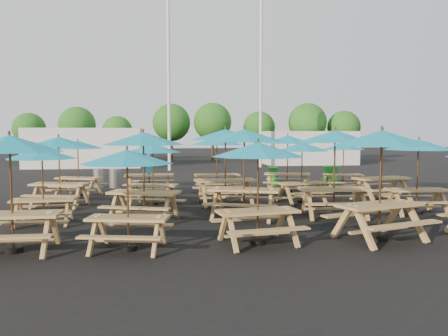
{
  "coord_description": "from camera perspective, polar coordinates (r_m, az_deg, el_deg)",
  "views": [
    {
      "loc": [
        -2.09,
        -14.73,
        2.37
      ],
      "look_at": [
        0.0,
        1.5,
        1.1
      ],
      "focal_mm": 35.0,
      "sensor_mm": 36.0,
      "label": 1
    }
  ],
  "objects": [
    {
      "name": "event_tent_1",
      "position": [
        35.53,
        10.87,
        2.63
      ],
      "size": [
        7.0,
        4.0,
        2.6
      ],
      "primitive_type": "cube",
      "color": "silver",
      "rests_on": "ground"
    },
    {
      "name": "tree_0",
      "position": [
        41.74,
        -24.1,
        4.68
      ],
      "size": [
        2.8,
        2.8,
        4.24
      ],
      "color": "#382314",
      "rests_on": "ground"
    },
    {
      "name": "mast_0",
      "position": [
        28.96,
        -7.24,
        11.6
      ],
      "size": [
        0.2,
        0.2,
        12.0
      ],
      "primitive_type": "cylinder",
      "color": "silver",
      "rests_on": "ground"
    },
    {
      "name": "picnic_unit_11",
      "position": [
        17.44,
        -0.93,
        3.15
      ],
      "size": [
        2.06,
        2.06,
        2.29
      ],
      "rotation": [
        0.0,
        0.0,
        0.0
      ],
      "color": "#AB834C",
      "rests_on": "ground"
    },
    {
      "name": "picnic_unit_0",
      "position": [
        9.6,
        -26.19,
        2.1
      ],
      "size": [
        2.13,
        2.13,
        2.38
      ],
      "rotation": [
        0.0,
        0.0,
        0.0
      ],
      "color": "#AB834C",
      "rests_on": "ground"
    },
    {
      "name": "picnic_unit_15",
      "position": [
        17.91,
        8.32,
        3.3
      ],
      "size": [
        2.67,
        2.67,
        2.35
      ],
      "rotation": [
        0.0,
        0.0,
        -0.33
      ],
      "color": "#AB834C",
      "rests_on": "ground"
    },
    {
      "name": "tree_3",
      "position": [
        39.47,
        -6.87,
        5.91
      ],
      "size": [
        3.36,
        3.36,
        5.09
      ],
      "color": "#382314",
      "rests_on": "ground"
    },
    {
      "name": "mast_1",
      "position": [
        31.64,
        4.83,
        11.01
      ],
      "size": [
        0.2,
        0.2,
        12.0
      ],
      "primitive_type": "cylinder",
      "color": "silver",
      "rests_on": "ground"
    },
    {
      "name": "picnic_unit_14",
      "position": [
        15.26,
        10.16,
        2.32
      ],
      "size": [
        2.25,
        2.25,
        2.11
      ],
      "rotation": [
        0.0,
        0.0,
        0.21
      ],
      "color": "#AB834C",
      "rests_on": "ground"
    },
    {
      "name": "picnic_unit_6",
      "position": [
        14.72,
        -9.3,
        2.13
      ],
      "size": [
        2.27,
        2.27,
        2.07
      ],
      "rotation": [
        0.0,
        0.0,
        -0.26
      ],
      "color": "#AB834C",
      "rests_on": "ground"
    },
    {
      "name": "picnic_unit_1",
      "position": [
        12.31,
        -22.68,
        1.25
      ],
      "size": [
        1.94,
        1.94,
        2.03
      ],
      "rotation": [
        0.0,
        0.0,
        0.06
      ],
      "color": "#AB834C",
      "rests_on": "ground"
    },
    {
      "name": "event_tent_0",
      "position": [
        33.28,
        -17.57,
        2.56
      ],
      "size": [
        8.0,
        4.0,
        2.8
      ],
      "primitive_type": "cube",
      "color": "silver",
      "rests_on": "ground"
    },
    {
      "name": "picnic_unit_13",
      "position": [
        12.77,
        14.3,
        3.4
      ],
      "size": [
        2.47,
        2.47,
        2.51
      ],
      "rotation": [
        0.0,
        0.0,
        -0.1
      ],
      "color": "#AB834C",
      "rests_on": "ground"
    },
    {
      "name": "waste_bin_3",
      "position": [
        21.56,
        13.96,
        -0.89
      ],
      "size": [
        0.52,
        0.52,
        0.84
      ],
      "primitive_type": "cylinder",
      "color": "#17801E",
      "rests_on": "ground"
    },
    {
      "name": "picnic_unit_3",
      "position": [
        17.56,
        -18.56,
        2.52
      ],
      "size": [
        2.46,
        2.46,
        2.14
      ],
      "rotation": [
        0.0,
        0.0,
        -0.34
      ],
      "color": "#AB834C",
      "rests_on": "ground"
    },
    {
      "name": "tree_4",
      "position": [
        39.21,
        -1.5,
        6.03
      ],
      "size": [
        3.41,
        3.41,
        5.17
      ],
      "color": "#382314",
      "rests_on": "ground"
    },
    {
      "name": "waste_bin_0",
      "position": [
        20.34,
        -15.99,
        -1.24
      ],
      "size": [
        0.52,
        0.52,
        0.84
      ],
      "primitive_type": "cylinder",
      "color": "gray",
      "rests_on": "ground"
    },
    {
      "name": "picnic_unit_4",
      "position": [
        9.0,
        -12.54,
        0.68
      ],
      "size": [
        2.19,
        2.19,
        2.08
      ],
      "rotation": [
        0.0,
        0.0,
        -0.2
      ],
      "color": "#AB834C",
      "rests_on": "ground"
    },
    {
      "name": "picnic_unit_2",
      "position": [
        15.12,
        -20.78,
        2.75
      ],
      "size": [
        2.44,
        2.44,
        2.31
      ],
      "rotation": [
        0.0,
        0.0,
        -0.2
      ],
      "color": "#AB834C",
      "rests_on": "ground"
    },
    {
      "name": "waste_bin_4",
      "position": [
        21.36,
        13.54,
        -0.93
      ],
      "size": [
        0.52,
        0.52,
        0.84
      ],
      "primitive_type": "cylinder",
      "color": "#17801E",
      "rests_on": "ground"
    },
    {
      "name": "picnic_unit_7",
      "position": [
        17.31,
        -9.77,
        -0.21
      ],
      "size": [
        1.92,
        1.69,
        2.4
      ],
      "rotation": [
        0.0,
        0.0,
        -0.03
      ],
      "color": "#AB834C",
      "rests_on": "ground"
    },
    {
      "name": "picnic_unit_5",
      "position": [
        11.99,
        -10.48,
        3.13
      ],
      "size": [
        2.77,
        2.77,
        2.44
      ],
      "rotation": [
        0.0,
        0.0,
        -0.32
      ],
      "color": "#AB834C",
      "rests_on": "ground"
    },
    {
      "name": "waste_bin_1",
      "position": [
        19.98,
        -14.03,
        -1.3
      ],
      "size": [
        0.52,
        0.52,
        0.84
      ],
      "primitive_type": "cylinder",
      "color": "gray",
      "rests_on": "ground"
    },
    {
      "name": "waste_bin_2",
      "position": [
        20.48,
        6.39,
        -1.06
      ],
      "size": [
        0.52,
        0.52,
        0.84
      ],
      "primitive_type": "cylinder",
      "color": "#17801E",
      "rests_on": "ground"
    },
    {
      "name": "picnic_unit_12",
      "position": [
        10.23,
        19.87,
        2.92
      ],
      "size": [
        2.79,
        2.79,
        2.48
      ],
      "rotation": [
        0.0,
        0.0,
        0.31
      ],
      "color": "#AB834C",
      "rests_on": "ground"
    },
    {
      "name": "picnic_unit_8",
      "position": [
        9.32,
        4.47,
        1.66
      ],
      "size": [
        2.31,
        2.31,
        2.22
      ],
      "rotation": [
        0.0,
        0.0,
        0.17
      ],
      "color": "#AB834C",
      "rests_on": "ground"
    },
    {
      "name": "picnic_unit_10",
      "position": [
        14.6,
        0.18,
        3.83
      ],
      "size": [
        2.47,
        2.47,
        2.56
      ],
      "rotation": [
        0.0,
        0.0,
        0.08
      ],
      "color": "#AB834C",
      "rests_on": "ground"
    },
    {
      "name": "tree_7",
      "position": [
        40.81,
        15.39,
        5.15
      ],
      "size": [
        2.95,
        2.95,
        4.48
      ],
      "color": "#382314",
      "rests_on": "ground"
    },
    {
      "name": "ground",
      "position": [
        15.07,
        0.73,
        -4.61
      ],
      "size": [
        120.0,
        120.0,
        0.0
      ],
      "primitive_type": "plane",
      "color": "black",
      "rests_on": "ground"
    },
    {
      "name": "tree_2",
      "position": [
        38.63,
        -13.77,
        4.69
      ],
      "size": [
        2.59,
        2.59,
        3.93
      ],
      "color": "#382314",
      "rests_on": "ground"
    },
    {
      "name": "picnic_unit_17",
      "position": [
        14.09,
        24.05,
        2.3
      ],
      "size": [
        2.18,
        2.18,
        2.24
      ],
      "rotation": [
        0.0,
        0.0,
        -0.09
      ],
      "color": "#AB834C",
      "rests_on": "ground"
    },
    {
      "name": "picnic_unit_18",
      "position": [
        16.38,
        19.99,
        3.5
      ],
      "size": [
        2.66,
        2.66,
        2.52
      ],
      "rotation": [
        0.0,
        0.0,
        0.2
      ],
      "color": "#AB834C",
      "rests_on": "ground"
    },
    {
      "name": "tree_6",
      "position": [
        39.61,
        10.86,
        5.89
      ],
      "size": [
        3.38,
        3.38,
        5.13
      ],
      "color": "#382314",
      "rests_on": "ground"
    },
    {
      "name": "tree_1",
      "position": [
        39.4,
        -18.62,
        5.34
      ],
      "size": [
        3.11,
        3.11,
        4.72
      ],
      "color": "#382314",
      "rests_on": "ground"
    },
    {
      "name": "picnic_unit_9",
      "position": [
        12.17,
        2.66,
        3.59
      ],
      "size": [
        2.9,
        2.9,
        2.54
      ],
      "rotation": [
        0.0,
        0.0,
        -0.34
      ],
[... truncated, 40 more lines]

